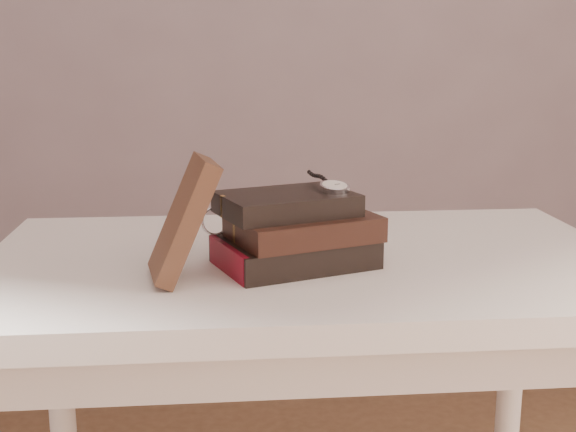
{
  "coord_description": "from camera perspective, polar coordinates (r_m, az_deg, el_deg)",
  "views": [
    {
      "loc": [
        -0.13,
        -0.76,
        1.07
      ],
      "look_at": [
        -0.04,
        0.3,
        0.82
      ],
      "focal_mm": 46.3,
      "sensor_mm": 36.0,
      "label": 1
    }
  ],
  "objects": [
    {
      "name": "eyeglasses",
      "position": [
        1.13,
        -4.61,
        -0.26
      ],
      "size": [
        0.12,
        0.13,
        0.04
      ],
      "color": "silver",
      "rests_on": "book_stack"
    },
    {
      "name": "table",
      "position": [
        1.19,
        1.47,
        -7.28
      ],
      "size": [
        1.0,
        0.6,
        0.75
      ],
      "color": "white",
      "rests_on": "ground"
    },
    {
      "name": "book_stack",
      "position": [
        1.09,
        0.58,
        -1.22
      ],
      "size": [
        0.26,
        0.21,
        0.11
      ],
      "color": "black",
      "rests_on": "table"
    },
    {
      "name": "journal",
      "position": [
        1.03,
        -8.02,
        -0.23
      ],
      "size": [
        0.11,
        0.12,
        0.17
      ],
      "primitive_type": "cube",
      "rotation": [
        0.0,
        0.42,
        0.17
      ],
      "color": "#3C2317",
      "rests_on": "table"
    },
    {
      "name": "pocket_watch",
      "position": [
        1.1,
        3.45,
        2.33
      ],
      "size": [
        0.06,
        0.15,
        0.02
      ],
      "color": "silver",
      "rests_on": "book_stack"
    }
  ]
}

